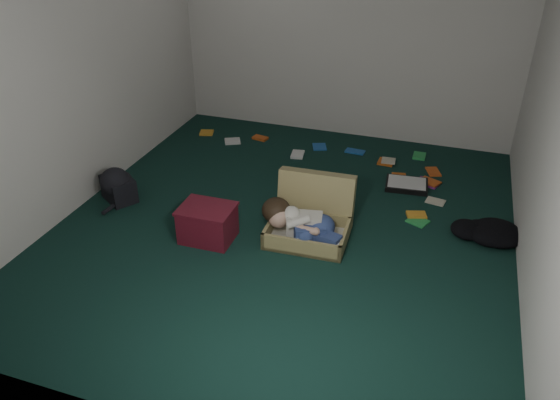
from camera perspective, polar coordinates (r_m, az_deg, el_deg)
The scene contains 12 objects.
floor at distance 5.02m, azimuth 0.55°, elevation -2.63°, with size 4.50×4.50×0.00m, color #0F2C25.
wall_back at distance 6.55m, azimuth 7.03°, elevation 17.49°, with size 4.50×4.50×0.00m, color silver.
wall_front at distance 2.61m, azimuth -14.87°, elevation -4.07°, with size 4.50×4.50×0.00m, color silver.
wall_left at distance 5.38m, azimuth -20.63°, elevation 13.02°, with size 4.50×4.50×0.00m, color silver.
wall_right at distance 4.32m, azimuth 27.03°, elevation 7.59°, with size 4.50×4.50×0.00m, color silver.
suitcase at distance 4.85m, azimuth 3.26°, elevation -1.86°, with size 0.72×0.70×0.51m.
person at distance 4.69m, azimuth 2.21°, elevation -2.42°, with size 0.76×0.36×0.32m.
maroon_bin at distance 4.79m, azimuth -7.57°, elevation -2.41°, with size 0.47×0.37×0.32m.
backpack at distance 5.59m, azimuth -16.52°, elevation 1.23°, with size 0.44×0.35×0.26m, color black, non-canonical shape.
clothing_pile at distance 5.18m, azimuth 20.27°, elevation -2.69°, with size 0.46×0.38×0.15m, color black, non-canonical shape.
paper_tray at distance 5.78m, azimuth 13.09°, elevation 1.58°, with size 0.45×0.36×0.06m.
book_scatter at distance 6.11m, azimuth 7.52°, elevation 3.57°, with size 3.04×1.60×0.02m.
Camera 1 is at (1.30, -4.01, 2.73)m, focal length 35.00 mm.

